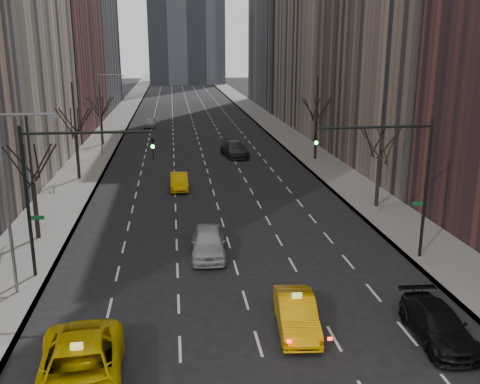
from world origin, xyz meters
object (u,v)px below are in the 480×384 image
object	(u,v)px
taxi_sedan	(296,314)
parked_suv_black	(438,324)
silver_sedan_ahead	(208,242)
taxi_suv	(80,372)

from	to	relation	value
taxi_sedan	parked_suv_black	size ratio (longest dim) A/B	0.93
taxi_sedan	silver_sedan_ahead	bearing A→B (deg)	114.62
taxi_suv	taxi_sedan	size ratio (longest dim) A/B	1.43
taxi_sedan	parked_suv_black	distance (m)	5.90
taxi_sedan	taxi_suv	bearing A→B (deg)	-152.81
taxi_sedan	silver_sedan_ahead	distance (m)	9.57
silver_sedan_ahead	parked_suv_black	world-z (taller)	silver_sedan_ahead
taxi_sedan	silver_sedan_ahead	world-z (taller)	silver_sedan_ahead
taxi_suv	parked_suv_black	world-z (taller)	taxi_suv
parked_suv_black	taxi_sedan	bearing A→B (deg)	167.51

